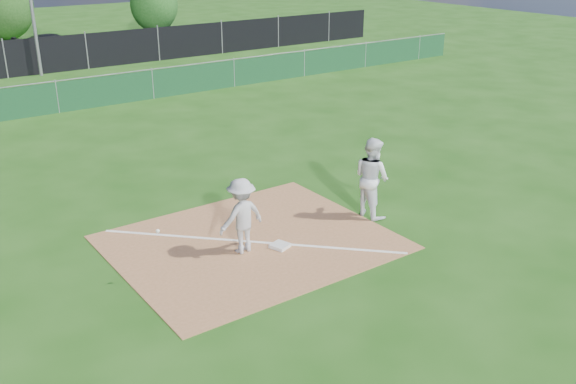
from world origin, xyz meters
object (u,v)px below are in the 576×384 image
object	(u,v)px
play_at_first	(242,216)
tree_right	(154,4)
tree_mid	(3,6)
first_base	(280,246)
runner	(372,177)
car_right	(55,45)

from	to	relation	value
play_at_first	tree_right	world-z (taller)	tree_right
tree_mid	tree_right	bearing A→B (deg)	-12.11
play_at_first	tree_mid	distance (m)	34.17
first_base	tree_right	size ratio (longest dim) A/B	0.09
tree_mid	tree_right	world-z (taller)	tree_mid
runner	car_right	world-z (taller)	runner
first_base	play_at_first	xyz separation A→B (m)	(-0.77, 0.34, 0.81)
tree_right	first_base	bearing A→B (deg)	-110.18
play_at_first	car_right	size ratio (longest dim) A/B	0.61
first_base	car_right	distance (m)	27.60
runner	car_right	size ratio (longest dim) A/B	0.46
tree_right	car_right	bearing A→B (deg)	-149.84
runner	tree_right	size ratio (longest dim) A/B	0.52
play_at_first	car_right	bearing A→B (deg)	81.23
runner	car_right	xyz separation A→B (m)	(0.53, 27.18, -0.36)
runner	tree_mid	bearing A→B (deg)	0.55
runner	play_at_first	bearing A→B (deg)	87.59
first_base	runner	distance (m)	3.03
first_base	tree_right	bearing A→B (deg)	69.82
first_base	tree_mid	xyz separation A→B (m)	(2.47, 34.32, 2.19)
play_at_first	car_right	distance (m)	27.36
first_base	tree_mid	distance (m)	34.48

